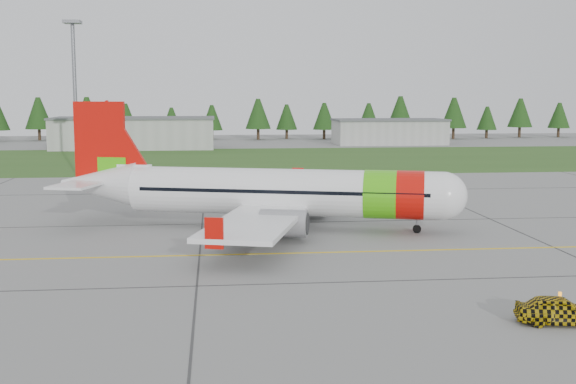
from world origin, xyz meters
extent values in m
plane|color=gray|center=(0.00, 0.00, 0.00)|extent=(320.00, 320.00, 0.00)
cylinder|color=white|center=(-8.34, 17.30, 2.99)|extent=(25.11, 10.58, 3.76)
sphere|color=white|center=(3.69, 13.82, 2.99)|extent=(3.76, 3.76, 3.76)
cone|color=white|center=(-23.61, 21.72, 3.32)|extent=(7.52, 5.49, 3.76)
cube|color=black|center=(3.97, 13.73, 3.32)|extent=(2.18, 2.84, 0.54)
cylinder|color=#48C10E|center=(-0.93, 15.16, 2.99)|extent=(3.47, 4.38, 3.84)
cylinder|color=red|center=(1.29, 14.51, 2.99)|extent=(3.10, 4.28, 3.84)
cube|color=white|center=(-8.80, 17.43, 1.93)|extent=(13.67, 31.09, 0.35)
cube|color=red|center=(-5.47, 32.42, 2.46)|extent=(1.16, 0.49, 1.93)
cube|color=red|center=(-13.99, 2.98, 2.46)|extent=(1.16, 0.49, 1.93)
cylinder|color=gray|center=(-5.94, 22.12, 1.40)|extent=(3.90, 2.91, 2.02)
cylinder|color=gray|center=(-8.89, 11.94, 1.40)|extent=(3.90, 2.91, 2.02)
cube|color=red|center=(-23.43, 21.67, 6.55)|extent=(4.35, 1.57, 7.32)
cube|color=#48C10E|center=(-22.41, 21.37, 4.43)|extent=(2.52, 1.09, 2.31)
cube|color=white|center=(-24.08, 21.86, 3.57)|extent=(6.04, 11.50, 0.21)
cylinder|color=slate|center=(1.84, 14.35, 0.67)|extent=(0.17, 0.17, 1.35)
cylinder|color=black|center=(1.84, 14.35, 0.33)|extent=(0.70, 0.44, 0.66)
cylinder|color=slate|center=(-8.98, 20.29, 0.92)|extent=(0.21, 0.21, 1.83)
cylinder|color=black|center=(-9.35, 20.40, 0.50)|extent=(1.08, 0.70, 1.00)
cylinder|color=slate|center=(-10.48, 15.11, 0.92)|extent=(0.21, 0.21, 1.83)
cylinder|color=black|center=(-10.85, 15.22, 0.50)|extent=(1.08, 0.70, 1.00)
imported|color=#DBB70C|center=(2.13, -8.60, 2.00)|extent=(1.65, 1.85, 4.00)
imported|color=beige|center=(-29.38, 51.03, 2.38)|extent=(1.91, 1.84, 4.76)
cube|color=#30561E|center=(0.00, 82.00, 0.01)|extent=(320.00, 50.00, 0.03)
cube|color=gold|center=(0.00, 8.00, 0.01)|extent=(120.00, 0.25, 0.02)
cube|color=#A8A8A3|center=(-30.00, 110.00, 3.00)|extent=(32.00, 14.00, 6.00)
cube|color=#A8A8A3|center=(25.00, 118.00, 2.60)|extent=(24.00, 12.00, 5.20)
cylinder|color=slate|center=(-32.00, 58.00, 10.00)|extent=(0.50, 0.50, 20.00)
camera|label=1|loc=(-13.94, -39.99, 10.67)|focal=45.00mm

